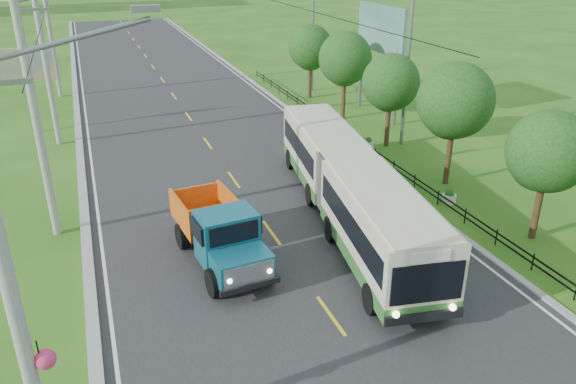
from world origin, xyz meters
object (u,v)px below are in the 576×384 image
tree_second (546,155)px  tree_back (310,49)px  pole_mid (45,57)px  planter_near (449,197)px  tree_fifth (345,61)px  billboard_left (28,70)px  pole_far (50,29)px  streetlight_mid (406,61)px  tree_third (454,104)px  tree_fourth (390,85)px  pole_near (36,113)px  pole_nearest (12,283)px  billboard_right (380,36)px  streetlight_far (311,28)px  planter_mid (368,143)px  bus (349,183)px  planter_far (315,108)px  dump_truck (220,230)px

tree_second → tree_back: tree_back is taller
pole_mid → planter_near: 23.08m
tree_fifth → billboard_left: (-19.36, 3.86, 0.01)m
pole_far → streetlight_mid: pole_far is taller
tree_third → tree_fourth: tree_third is taller
tree_second → streetlight_mid: size_ratio=0.58×
pole_near → tree_third: (18.12, -0.86, -1.11)m
pole_far → planter_near: pole_far is taller
pole_nearest → tree_fifth: size_ratio=1.72×
pole_far → billboard_right: bearing=-32.3°
streetlight_mid → tree_fifth: bearing=97.3°
tree_fourth → tree_back: (0.00, 12.00, 0.07)m
tree_back → streetlight_far: bearing=67.1°
streetlight_far → planter_mid: size_ratio=13.54×
streetlight_far → tree_back: bearing=-112.9°
planter_mid → billboard_left: (-18.10, 10.00, 3.58)m
pole_mid → planter_mid: (16.86, -7.00, -4.81)m
tree_second → planter_mid: (-1.26, 11.86, -3.23)m
tree_back → planter_near: size_ratio=8.21×
bus → pole_nearest: bearing=-134.0°
tree_fifth → pole_mid: bearing=177.3°
billboard_left → streetlight_far: bearing=11.2°
pole_nearest → tree_fourth: (18.10, 17.14, -1.35)m
tree_back → planter_far: 5.48m
tree_third → dump_truck: 13.16m
bus → dump_truck: bus is taller
tree_third → streetlight_mid: 5.98m
streetlight_far → tree_second: bearing=-91.7°
tree_fifth → tree_back: (-0.00, 6.00, -0.20)m
tree_fourth → billboard_left: 21.72m
pole_near → planter_far: (16.86, 13.00, -4.81)m
pole_near → tree_third: 18.17m
planter_mid → streetlight_far: bearing=81.7°
tree_fifth → planter_near: tree_fifth is taller
tree_back → planter_mid: size_ratio=8.21×
tree_fifth → tree_back: tree_fifth is taller
pole_nearest → tree_third: 21.27m
planter_mid → pole_nearest: bearing=-134.7°
planter_near → planter_mid: (0.00, 8.00, 0.00)m
streetlight_far → planter_near: size_ratio=13.54×
tree_second → pole_nearest: bearing=-164.1°
pole_far → planter_mid: pole_far is taller
tree_second → streetlight_far: 25.91m
billboard_right → tree_second: bearing=-97.8°
pole_near → tree_fourth: size_ratio=1.85×
tree_second → tree_back: bearing=90.0°
planter_far → billboard_left: bearing=173.7°
tree_back → billboard_left: bearing=-173.7°
planter_near → planter_far: bearing=90.0°
tree_fourth → tree_fifth: size_ratio=0.93×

